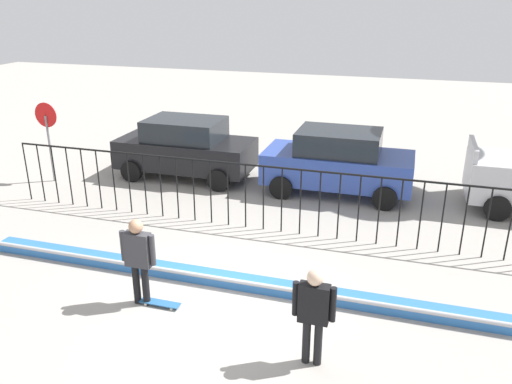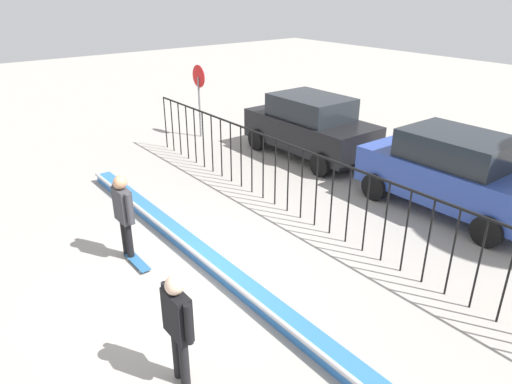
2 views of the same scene
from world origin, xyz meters
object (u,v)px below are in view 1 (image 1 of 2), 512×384
(parked_car_black, at_px, (186,147))
(parked_car_blue, at_px, (338,161))
(stop_sign, at_px, (48,131))
(skateboard, at_px, (160,303))
(camera_operator, at_px, (314,309))
(skateboarder, at_px, (138,254))

(parked_car_black, relative_size, parked_car_blue, 1.00)
(parked_car_black, distance_m, stop_sign, 4.23)
(skateboard, bearing_deg, camera_operator, -22.88)
(skateboarder, height_order, camera_operator, skateboarder)
(stop_sign, bearing_deg, skateboard, -40.11)
(skateboard, relative_size, camera_operator, 0.47)
(skateboard, xyz_separation_m, parked_car_blue, (2.30, 6.99, 0.91))
(parked_car_black, bearing_deg, stop_sign, -158.80)
(skateboarder, distance_m, camera_operator, 3.53)
(parked_car_blue, height_order, stop_sign, stop_sign)
(camera_operator, bearing_deg, skateboarder, 50.10)
(skateboarder, relative_size, parked_car_black, 0.41)
(parked_car_blue, xyz_separation_m, stop_sign, (-8.73, -1.57, 0.64))
(parked_car_black, xyz_separation_m, stop_sign, (-3.85, -1.62, 0.64))
(skateboard, bearing_deg, parked_car_black, 101.10)
(stop_sign, bearing_deg, parked_car_black, 22.78)
(skateboard, distance_m, stop_sign, 8.55)
(camera_operator, height_order, stop_sign, stop_sign)
(camera_operator, relative_size, parked_car_black, 0.40)
(skateboard, height_order, stop_sign, stop_sign)
(skateboarder, xyz_separation_m, stop_sign, (-6.07, 5.43, 0.56))
(skateboard, distance_m, camera_operator, 3.31)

